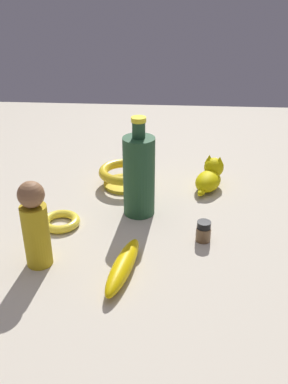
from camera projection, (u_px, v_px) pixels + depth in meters
The scene contains 8 objects.
ground at pixel (144, 219), 1.06m from camera, with size 2.00×2.00×0.00m, color #BCB29E.
bangle at pixel (61, 221), 1.03m from camera, with size 0.09×0.09×0.02m, color yellow.
cat_figurine at pixel (210, 176), 1.19m from camera, with size 0.13×0.10×0.09m.
bowl at pixel (124, 174), 1.21m from camera, with size 0.14×0.14×0.06m.
banana at pixel (123, 266), 0.86m from camera, with size 0.19×0.04×0.04m, color #D7B005.
nail_polish_jar at pixel (203, 231), 0.97m from camera, with size 0.03×0.03×0.05m.
person_figure_adult at pixel (35, 225), 0.86m from camera, with size 0.07×0.07×0.19m.
bottle_tall at pixel (139, 175), 1.04m from camera, with size 0.08×0.08×0.25m.
Camera 1 is at (-0.90, -0.06, 0.55)m, focal length 39.97 mm.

